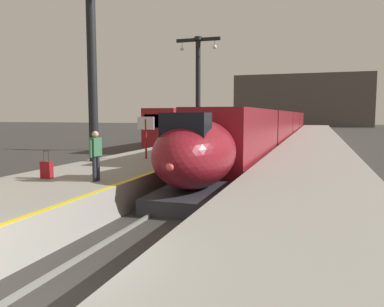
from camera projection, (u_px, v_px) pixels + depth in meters
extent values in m
cube|color=gray|center=(207.00, 149.00, 30.63)|extent=(4.80, 110.00, 1.05)
cube|color=gray|center=(313.00, 152.00, 28.14)|extent=(4.80, 110.00, 1.05)
cube|color=yellow|center=(235.00, 143.00, 29.88)|extent=(0.20, 107.80, 0.01)
cube|color=slate|center=(254.00, 153.00, 32.27)|extent=(0.08, 110.00, 0.12)
cube|color=slate|center=(272.00, 154.00, 31.81)|extent=(0.08, 110.00, 0.12)
cube|color=slate|center=(164.00, 150.00, 34.76)|extent=(0.08, 110.00, 0.12)
cube|color=slate|center=(180.00, 151.00, 34.30)|extent=(0.08, 110.00, 0.12)
ellipsoid|color=maroon|center=(197.00, 153.00, 14.40)|extent=(2.78, 5.62, 2.56)
cube|color=#28282D|center=(194.00, 196.00, 14.29)|extent=(2.46, 4.78, 0.55)
cube|color=black|center=(186.00, 126.00, 13.10)|extent=(1.59, 1.00, 0.90)
sphere|color=#F24C4C|center=(170.00, 167.00, 11.83)|extent=(0.28, 0.28, 0.28)
cube|color=maroon|center=(241.00, 135.00, 22.59)|extent=(2.90, 14.00, 3.05)
cube|color=black|center=(217.00, 126.00, 22.98)|extent=(0.04, 11.90, 0.80)
cube|color=black|center=(265.00, 126.00, 22.10)|extent=(0.04, 11.90, 0.80)
cube|color=silver|center=(240.00, 157.00, 22.72)|extent=(2.92, 13.30, 0.24)
cube|color=black|center=(223.00, 177.00, 18.54)|extent=(2.03, 2.20, 0.56)
cube|color=black|center=(252.00, 157.00, 27.01)|extent=(2.03, 2.20, 0.56)
cube|color=maroon|center=(272.00, 127.00, 38.30)|extent=(2.90, 18.00, 3.05)
cube|color=black|center=(258.00, 121.00, 38.68)|extent=(0.04, 15.84, 0.80)
cube|color=black|center=(287.00, 121.00, 37.80)|extent=(0.04, 15.84, 0.80)
cube|color=black|center=(264.00, 150.00, 32.69)|extent=(2.03, 2.20, 0.56)
cube|color=black|center=(278.00, 141.00, 44.27)|extent=(2.03, 2.20, 0.56)
cube|color=maroon|center=(286.00, 123.00, 55.89)|extent=(2.90, 18.00, 3.05)
cube|color=black|center=(277.00, 119.00, 56.27)|extent=(0.04, 15.84, 0.80)
cube|color=black|center=(297.00, 119.00, 55.40)|extent=(0.04, 15.84, 0.80)
cube|color=black|center=(283.00, 137.00, 50.29)|extent=(2.03, 2.20, 0.56)
cube|color=black|center=(289.00, 133.00, 61.86)|extent=(2.03, 2.20, 0.56)
cube|color=maroon|center=(294.00, 121.00, 73.49)|extent=(2.90, 18.00, 3.05)
cube|color=black|center=(286.00, 118.00, 73.87)|extent=(0.04, 15.84, 0.80)
cube|color=black|center=(302.00, 118.00, 72.99)|extent=(0.04, 15.84, 0.80)
cube|color=black|center=(292.00, 131.00, 67.88)|extent=(2.03, 2.20, 0.56)
cube|color=black|center=(295.00, 129.00, 79.46)|extent=(2.03, 2.20, 0.56)
cube|color=maroon|center=(192.00, 125.00, 39.71)|extent=(2.85, 18.00, 3.30)
cube|color=black|center=(157.00, 121.00, 31.17)|extent=(2.28, 0.08, 1.10)
cube|color=black|center=(179.00, 121.00, 40.09)|extent=(0.04, 15.30, 0.90)
cube|color=black|center=(205.00, 121.00, 39.23)|extent=(0.04, 15.30, 0.90)
cube|color=black|center=(172.00, 148.00, 34.45)|extent=(2.00, 2.00, 0.52)
cube|color=black|center=(207.00, 140.00, 45.35)|extent=(2.00, 2.00, 0.52)
cube|color=maroon|center=(230.00, 122.00, 57.30)|extent=(2.85, 18.00, 3.30)
cylinder|color=black|center=(92.00, 65.00, 18.05)|extent=(0.44, 0.44, 9.14)
cylinder|color=black|center=(198.00, 89.00, 34.08)|extent=(0.44, 0.44, 9.01)
cylinder|color=black|center=(198.00, 39.00, 33.64)|extent=(0.68, 0.68, 0.30)
cube|color=black|center=(198.00, 40.00, 33.65)|extent=(4.00, 0.24, 0.28)
cylinder|color=black|center=(182.00, 45.00, 34.15)|extent=(0.03, 0.03, 0.60)
sphere|color=#EFEACC|center=(182.00, 49.00, 34.18)|extent=(0.36, 0.36, 0.36)
cylinder|color=black|center=(215.00, 43.00, 33.22)|extent=(0.03, 0.03, 0.60)
sphere|color=#EFEACC|center=(215.00, 47.00, 33.26)|extent=(0.36, 0.36, 0.36)
cylinder|color=#23232D|center=(98.00, 168.00, 12.96)|extent=(0.13, 0.13, 0.85)
cylinder|color=#23232D|center=(94.00, 169.00, 12.81)|extent=(0.13, 0.13, 0.85)
cube|color=#336647|center=(96.00, 147.00, 12.81)|extent=(0.28, 0.41, 0.62)
cylinder|color=#336647|center=(100.00, 148.00, 13.02)|extent=(0.09, 0.09, 0.58)
cylinder|color=#336647|center=(91.00, 149.00, 12.60)|extent=(0.09, 0.09, 0.58)
sphere|color=tan|center=(95.00, 134.00, 12.76)|extent=(0.22, 0.22, 0.22)
cube|color=maroon|center=(47.00, 170.00, 13.45)|extent=(0.40, 0.22, 0.60)
cylinder|color=#262628|center=(44.00, 156.00, 13.43)|extent=(0.02, 0.02, 0.36)
cylinder|color=#262628|center=(49.00, 156.00, 13.37)|extent=(0.02, 0.02, 0.36)
cube|color=#262628|center=(46.00, 151.00, 13.38)|extent=(0.22, 0.03, 0.02)
cylinder|color=maroon|center=(146.00, 139.00, 19.35)|extent=(0.10, 0.10, 2.00)
cube|color=white|center=(146.00, 123.00, 19.27)|extent=(0.90, 0.06, 0.64)
cube|color=#4C4742|center=(301.00, 100.00, 101.81)|extent=(36.00, 2.00, 14.00)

